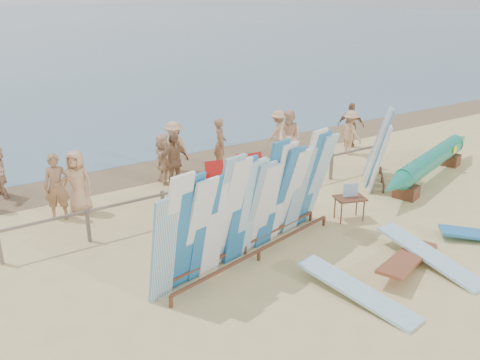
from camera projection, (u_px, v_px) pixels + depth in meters
ground at (294, 247)px, 12.21m from camera, size 160.00×160.00×0.00m
wet_sand_strip at (164, 166)px, 17.84m from camera, size 40.00×2.60×0.01m
fence at (227, 185)px, 14.34m from camera, size 12.08×0.08×0.90m
main_surfboard_rack at (253, 208)px, 11.32m from camera, size 5.50×1.89×2.73m
side_surfboard_rack at (378, 149)px, 15.96m from camera, size 1.99×1.99×2.48m
outrigger_canoe at (431, 161)px, 16.34m from camera, size 7.03×2.74×1.02m
vendor_table at (349, 208)px, 13.56m from camera, size 0.92×0.78×1.04m
flat_board_b at (428, 264)px, 11.46m from camera, size 0.63×2.70×0.43m
flat_board_c at (407, 266)px, 11.35m from camera, size 2.71×1.49×0.44m
flat_board_a at (356, 298)px, 10.18m from camera, size 0.97×2.75×0.34m
beach_chair_left at (217, 183)px, 15.50m from camera, size 0.69×0.70×0.93m
beach_chair_right at (242, 177)px, 16.01m from camera, size 0.81×0.82×0.94m
stroller at (260, 175)px, 15.78m from camera, size 0.60×0.81×1.06m
beachgoer_0 at (78, 182)px, 13.86m from camera, size 0.91×0.91×1.78m
beachgoer_extra_0 at (351, 133)px, 18.93m from camera, size 0.52×1.10×1.67m
beachgoer_4 at (174, 162)px, 15.39m from camera, size 1.14×0.62×1.84m
beachgoer_3 at (174, 147)px, 16.98m from camera, size 0.86×1.23×1.77m
beachgoer_7 at (220, 143)px, 17.43m from camera, size 0.60×0.73×1.75m
beachgoer_9 at (278, 133)px, 18.89m from camera, size 1.16×0.69×1.68m
beachgoer_10 at (351, 125)px, 19.81m from camera, size 0.95×1.09×1.74m
beachgoer_5 at (164, 158)px, 16.03m from camera, size 0.54×1.54×1.64m
beachgoer_8 at (289, 137)px, 17.94m from camera, size 0.60×0.99×1.90m
beachgoer_1 at (57, 187)px, 13.45m from camera, size 0.75×0.61×1.82m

